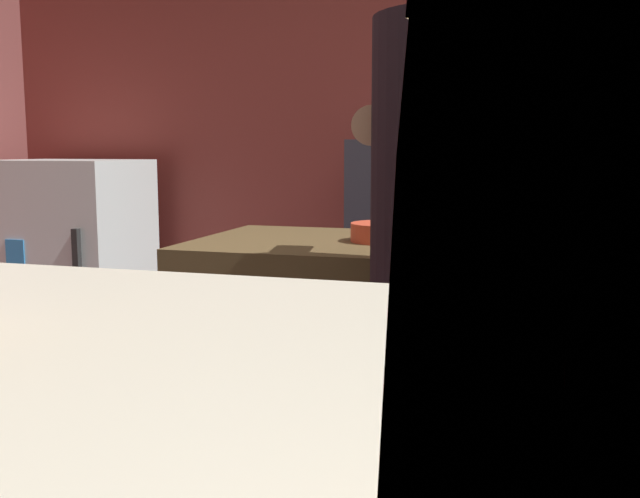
# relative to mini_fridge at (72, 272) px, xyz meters

# --- Properties ---
(wall_back) EXTENTS (5.20, 0.10, 2.70)m
(wall_back) POSITION_rel_mini_fridge_xyz_m (2.01, 0.45, 0.79)
(wall_back) COLOR maroon
(wall_back) RESTS_ON ground
(prep_counter) EXTENTS (2.10, 0.60, 0.92)m
(prep_counter) POSITION_rel_mini_fridge_xyz_m (2.36, -1.18, -0.10)
(prep_counter) COLOR brown
(prep_counter) RESTS_ON ground
(back_shelf) EXTENTS (0.92, 0.36, 1.21)m
(back_shelf) POSITION_rel_mini_fridge_xyz_m (1.87, 0.17, 0.05)
(back_shelf) COLOR #363541
(back_shelf) RESTS_ON ground
(mini_fridge) EXTENTS (0.68, 0.58, 1.12)m
(mini_fridge) POSITION_rel_mini_fridge_xyz_m (0.00, 0.00, 0.00)
(mini_fridge) COLOR white
(mini_fridge) RESTS_ON ground
(bartender) EXTENTS (0.47, 0.54, 1.64)m
(bartender) POSITION_rel_mini_fridge_xyz_m (2.06, -1.63, 0.39)
(bartender) COLOR #293435
(bartender) RESTS_ON ground
(mixing_bowl) EXTENTS (0.18, 0.18, 0.05)m
(mixing_bowl) POSITION_rel_mini_fridge_xyz_m (1.82, -1.17, 0.39)
(mixing_bowl) COLOR #D0472E
(mixing_bowl) RESTS_ON prep_counter
(chefs_knife) EXTENTS (0.24, 0.09, 0.01)m
(chefs_knife) POSITION_rel_mini_fridge_xyz_m (2.34, -1.23, 0.37)
(chefs_knife) COLOR silver
(chefs_knife) RESTS_ON prep_counter
(bottle_olive_oil) EXTENTS (0.06, 0.06, 0.27)m
(bottle_olive_oil) POSITION_rel_mini_fridge_xyz_m (2.08, 0.25, 0.76)
(bottle_olive_oil) COLOR red
(bottle_olive_oil) RESTS_ON back_shelf
(bottle_hot_sauce) EXTENTS (0.06, 0.06, 0.20)m
(bottle_hot_sauce) POSITION_rel_mini_fridge_xyz_m (1.65, 0.24, 0.73)
(bottle_hot_sauce) COLOR black
(bottle_hot_sauce) RESTS_ON back_shelf
(bottle_soy) EXTENTS (0.05, 0.05, 0.18)m
(bottle_soy) POSITION_rel_mini_fridge_xyz_m (1.67, 0.09, 0.72)
(bottle_soy) COLOR #38578F
(bottle_soy) RESTS_ON back_shelf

